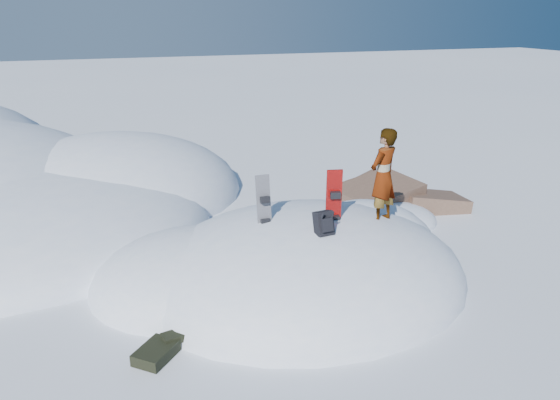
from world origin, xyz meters
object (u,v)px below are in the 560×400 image
object	(u,v)px
backpack	(324,223)
person	(383,176)
snowboard_red	(334,209)
snowboard_dark	(264,213)

from	to	relation	value
backpack	person	distance (m)	1.80
snowboard_red	backpack	distance (m)	0.71
snowboard_dark	backpack	xyz separation A→B (m)	(0.89, -0.93, 0.00)
backpack	person	world-z (taller)	person
snowboard_red	snowboard_dark	xyz separation A→B (m)	(-1.34, 0.38, -0.04)
snowboard_dark	backpack	distance (m)	1.28
snowboard_red	backpack	xyz separation A→B (m)	(-0.45, -0.55, -0.04)
snowboard_red	person	bearing A→B (deg)	15.57
snowboard_dark	person	bearing A→B (deg)	-8.51
snowboard_dark	backpack	size ratio (longest dim) A/B	2.82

